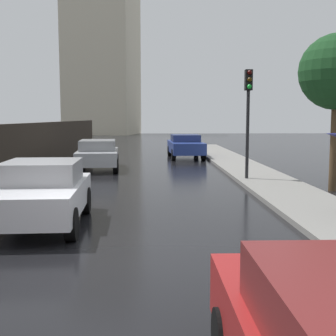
{
  "coord_description": "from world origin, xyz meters",
  "views": [
    {
      "loc": [
        0.89,
        -7.44,
        2.41
      ],
      "look_at": [
        1.27,
        4.0,
        1.11
      ],
      "focal_mm": 47.63,
      "sensor_mm": 36.0,
      "label": 1
    }
  ],
  "objects_px": {
    "car_white_mid_road": "(41,192)",
    "car_blue_behind_camera": "(186,146)",
    "car_silver_far_ahead": "(98,154)",
    "traffic_light": "(248,103)"
  },
  "relations": [
    {
      "from": "car_white_mid_road",
      "to": "traffic_light",
      "type": "distance_m",
      "value": 9.13
    },
    {
      "from": "car_white_mid_road",
      "to": "car_silver_far_ahead",
      "type": "bearing_deg",
      "value": -91.98
    },
    {
      "from": "car_white_mid_road",
      "to": "traffic_light",
      "type": "bearing_deg",
      "value": -134.96
    },
    {
      "from": "car_silver_far_ahead",
      "to": "traffic_light",
      "type": "relative_size",
      "value": 1.05
    },
    {
      "from": "car_silver_far_ahead",
      "to": "car_blue_behind_camera",
      "type": "height_order",
      "value": "car_blue_behind_camera"
    },
    {
      "from": "car_white_mid_road",
      "to": "traffic_light",
      "type": "height_order",
      "value": "traffic_light"
    },
    {
      "from": "car_white_mid_road",
      "to": "car_silver_far_ahead",
      "type": "height_order",
      "value": "car_white_mid_road"
    },
    {
      "from": "traffic_light",
      "to": "car_silver_far_ahead",
      "type": "bearing_deg",
      "value": 145.0
    },
    {
      "from": "car_white_mid_road",
      "to": "traffic_light",
      "type": "xyz_separation_m",
      "value": [
        6.01,
        6.52,
        2.19
      ]
    },
    {
      "from": "car_white_mid_road",
      "to": "car_blue_behind_camera",
      "type": "distance_m",
      "value": 17.11
    }
  ]
}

